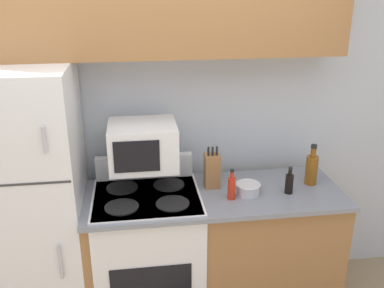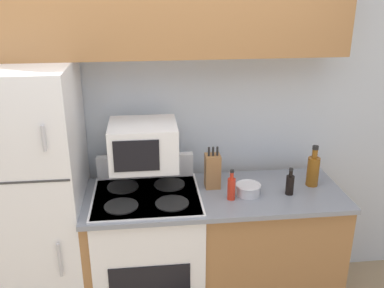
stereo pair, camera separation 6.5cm
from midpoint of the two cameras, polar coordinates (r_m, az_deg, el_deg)
name	(u,v)px [view 1 (the left image)]	position (r m, az deg, el deg)	size (l,w,h in m)	color
wall_back	(159,124)	(3.00, -5.09, 2.63)	(8.00, 0.05, 2.55)	silver
lower_cabinets	(213,252)	(3.03, 2.18, -14.24)	(1.67, 0.63, 0.94)	#9E6B3D
refrigerator	(31,207)	(2.90, -21.24, -7.86)	(0.65, 0.70, 1.78)	white
upper_cabinets	(157,8)	(2.67, -5.41, 17.57)	(2.31, 0.32, 0.57)	#9E6B3D
stove	(149,256)	(2.98, -6.40, -14.65)	(0.68, 0.61, 1.11)	white
microwave	(143,145)	(2.70, -7.26, -0.14)	(0.42, 0.37, 0.28)	white
knife_block	(212,171)	(2.81, 2.01, -3.56)	(0.10, 0.10, 0.29)	#9E6B3D
bowl	(248,188)	(2.76, 6.79, -5.90)	(0.16, 0.16, 0.07)	silver
bottle_soy_sauce	(289,183)	(2.80, 12.18, -5.09)	(0.05, 0.05, 0.18)	black
bottle_whiskey	(312,169)	(2.94, 15.04, -3.19)	(0.08, 0.08, 0.28)	brown
bottle_hot_sauce	(232,187)	(2.67, 4.59, -5.78)	(0.05, 0.05, 0.20)	red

